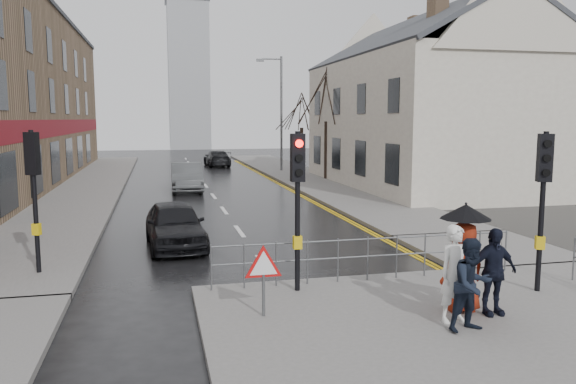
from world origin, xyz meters
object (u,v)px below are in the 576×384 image
pedestrian_a (456,274)px  pedestrian_b (472,285)px  pedestrian_d (493,271)px  car_parked (175,224)px  pedestrian_with_umbrella (464,254)px  car_mid (187,177)px

pedestrian_a → pedestrian_b: 0.47m
pedestrian_d → pedestrian_b: bearing=-141.8°
pedestrian_b → car_parked: size_ratio=0.41×
pedestrian_with_umbrella → car_mid: 21.03m
pedestrian_with_umbrella → pedestrian_a: bearing=-133.3°
pedestrian_a → pedestrian_d: bearing=4.9°
pedestrian_b → car_parked: (-4.77, 8.34, -0.27)m
pedestrian_with_umbrella → car_parked: (-5.13, 7.43, -0.58)m
pedestrian_b → car_parked: pedestrian_b is taller
pedestrian_a → car_parked: pedestrian_a is taller
pedestrian_a → car_mid: (-3.68, 21.07, -0.29)m
pedestrian_with_umbrella → car_mid: (-4.10, 20.62, -0.52)m
pedestrian_with_umbrella → car_parked: bearing=124.6°
car_mid → pedestrian_b: bearing=-79.3°
pedestrian_a → car_parked: size_ratio=0.44×
car_parked → pedestrian_b: bearing=-64.1°
pedestrian_a → car_mid: bearing=92.3°
pedestrian_a → pedestrian_b: size_ratio=1.09×
pedestrian_b → pedestrian_with_umbrella: 1.03m
pedestrian_a → pedestrian_b: (0.06, -0.46, -0.07)m
pedestrian_with_umbrella → car_mid: bearing=101.3°
pedestrian_a → car_parked: bearing=113.3°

